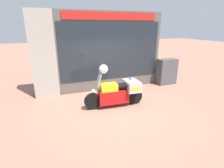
{
  "coord_description": "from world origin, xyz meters",
  "views": [
    {
      "loc": [
        -2.41,
        -5.78,
        2.94
      ],
      "look_at": [
        -0.06,
        0.4,
        0.73
      ],
      "focal_mm": 28.0,
      "sensor_mm": 36.0,
      "label": 1
    }
  ],
  "objects": [
    {
      "name": "ground_plane",
      "position": [
        0.0,
        0.0,
        0.0
      ],
      "size": [
        60.0,
        60.0,
        0.0
      ],
      "primitive_type": "plane",
      "color": "#9E6B56"
    },
    {
      "name": "shop_building",
      "position": [
        -0.44,
        2.0,
        1.8
      ],
      "size": [
        6.03,
        0.55,
        3.58
      ],
      "color": "#56514C",
      "rests_on": "ground"
    },
    {
      "name": "window_display",
      "position": [
        0.43,
        2.03,
        0.45
      ],
      "size": [
        4.57,
        0.3,
        1.88
      ],
      "color": "slate",
      "rests_on": "ground"
    },
    {
      "name": "paramedic_motorcycle",
      "position": [
        -0.0,
        -0.11,
        0.56
      ],
      "size": [
        2.28,
        0.8,
        1.33
      ],
      "rotation": [
        0.0,
        0.0,
        3.07
      ],
      "color": "black",
      "rests_on": "ground"
    },
    {
      "name": "utility_cabinet",
      "position": [
        3.44,
        1.51,
        0.66
      ],
      "size": [
        0.99,
        0.51,
        1.32
      ],
      "primitive_type": "cube",
      "color": "#4C4C51",
      "rests_on": "ground"
    },
    {
      "name": "white_helmet",
      "position": [
        -0.56,
        -0.07,
        1.49
      ],
      "size": [
        0.32,
        0.32,
        0.32
      ],
      "primitive_type": "sphere",
      "color": "white",
      "rests_on": "paramedic_motorcycle"
    }
  ]
}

